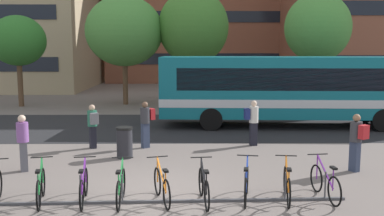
% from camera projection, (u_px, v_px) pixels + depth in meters
% --- Properties ---
extents(ground, '(200.00, 200.00, 0.00)m').
position_uv_depth(ground, '(159.00, 196.00, 10.71)').
color(ground, '#6B605B').
extents(bus_lane_asphalt, '(80.00, 7.20, 0.01)m').
position_uv_depth(bus_lane_asphalt, '(172.00, 126.00, 20.09)').
color(bus_lane_asphalt, '#232326').
rests_on(bus_lane_asphalt, ground).
extents(city_bus, '(12.13, 3.15, 3.20)m').
position_uv_depth(city_bus, '(294.00, 88.00, 19.92)').
color(city_bus, '#0F6070').
rests_on(city_bus, ground).
extents(bike_rack, '(8.66, 0.37, 0.70)m').
position_uv_depth(bike_rack, '(164.00, 199.00, 10.23)').
color(bike_rack, '#47474C').
rests_on(bike_rack, ground).
extents(parked_bicycle_green_1, '(0.57, 1.69, 0.99)m').
position_uv_depth(parked_bicycle_green_1, '(41.00, 187.00, 10.17)').
color(parked_bicycle_green_1, black).
rests_on(parked_bicycle_green_1, ground).
extents(parked_bicycle_purple_2, '(0.52, 1.72, 0.99)m').
position_uv_depth(parked_bicycle_purple_2, '(84.00, 187.00, 10.19)').
color(parked_bicycle_purple_2, black).
rests_on(parked_bicycle_purple_2, ground).
extents(parked_bicycle_green_3, '(0.52, 1.72, 0.99)m').
position_uv_depth(parked_bicycle_green_3, '(121.00, 188.00, 10.14)').
color(parked_bicycle_green_3, black).
rests_on(parked_bicycle_green_3, ground).
extents(parked_bicycle_orange_4, '(0.64, 1.67, 0.99)m').
position_uv_depth(parked_bicycle_orange_4, '(162.00, 186.00, 10.23)').
color(parked_bicycle_orange_4, black).
rests_on(parked_bicycle_orange_4, ground).
extents(parked_bicycle_black_5, '(0.52, 1.72, 0.99)m').
position_uv_depth(parked_bicycle_black_5, '(204.00, 187.00, 10.16)').
color(parked_bicycle_black_5, black).
rests_on(parked_bicycle_black_5, ground).
extents(parked_bicycle_blue_6, '(0.52, 1.71, 0.99)m').
position_uv_depth(parked_bicycle_blue_6, '(246.00, 185.00, 10.34)').
color(parked_bicycle_blue_6, black).
rests_on(parked_bicycle_blue_6, ground).
extents(parked_bicycle_orange_7, '(0.52, 1.71, 0.99)m').
position_uv_depth(parked_bicycle_orange_7, '(287.00, 185.00, 10.32)').
color(parked_bicycle_orange_7, black).
rests_on(parked_bicycle_orange_7, ground).
extents(parked_bicycle_purple_8, '(0.52, 1.72, 0.99)m').
position_uv_depth(parked_bicycle_purple_8, '(325.00, 183.00, 10.46)').
color(parked_bicycle_purple_8, black).
rests_on(parked_bicycle_purple_8, ground).
extents(commuter_navy_pack_0, '(0.55, 0.38, 1.68)m').
position_uv_depth(commuter_navy_pack_0, '(253.00, 120.00, 16.12)').
color(commuter_navy_pack_0, black).
rests_on(commuter_navy_pack_0, ground).
extents(commuter_red_pack_1, '(0.50, 0.60, 1.68)m').
position_uv_depth(commuter_red_pack_1, '(23.00, 139.00, 12.76)').
color(commuter_red_pack_1, '#565660').
rests_on(commuter_red_pack_1, ground).
extents(commuter_red_pack_2, '(0.54, 0.61, 1.71)m').
position_uv_depth(commuter_red_pack_2, '(357.00, 139.00, 12.68)').
color(commuter_red_pack_2, '#2D3851').
rests_on(commuter_red_pack_2, ground).
extents(commuter_grey_pack_3, '(0.52, 0.61, 1.59)m').
position_uv_depth(commuter_grey_pack_3, '(93.00, 123.00, 15.64)').
color(commuter_grey_pack_3, black).
rests_on(commuter_grey_pack_3, ground).
extents(commuter_red_pack_4, '(0.60, 0.55, 1.69)m').
position_uv_depth(commuter_red_pack_4, '(146.00, 121.00, 15.75)').
color(commuter_red_pack_4, '#2D3851').
rests_on(commuter_red_pack_4, ground).
extents(trash_bin, '(0.55, 0.55, 1.03)m').
position_uv_depth(trash_bin, '(125.00, 142.00, 14.36)').
color(trash_bin, '#232328').
rests_on(trash_bin, ground).
extents(street_tree_0, '(4.86, 4.86, 6.85)m').
position_uv_depth(street_tree_0, '(124.00, 31.00, 27.35)').
color(street_tree_0, brown).
rests_on(street_tree_0, ground).
extents(street_tree_1, '(3.34, 3.34, 5.56)m').
position_uv_depth(street_tree_1, '(18.00, 41.00, 26.48)').
color(street_tree_1, brown).
rests_on(street_tree_1, ground).
extents(street_tree_2, '(4.46, 4.46, 7.25)m').
position_uv_depth(street_tree_2, '(193.00, 27.00, 27.54)').
color(street_tree_2, brown).
rests_on(street_tree_2, ground).
extents(street_tree_3, '(3.89, 3.89, 6.82)m').
position_uv_depth(street_tree_3, '(318.00, 28.00, 25.75)').
color(street_tree_3, brown).
rests_on(street_tree_3, ground).
extents(building_centre_block, '(19.78, 13.38, 16.57)m').
position_uv_depth(building_centre_block, '(201.00, 6.00, 49.31)').
color(building_centre_block, brown).
rests_on(building_centre_block, ground).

